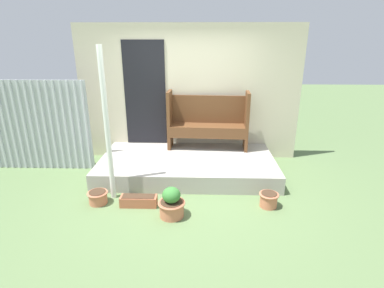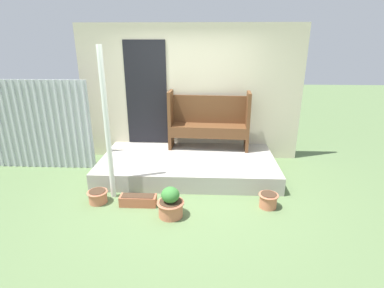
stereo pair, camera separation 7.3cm
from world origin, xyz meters
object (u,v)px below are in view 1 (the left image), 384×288
object	(u,v)px
bench	(208,119)
planter_box_rect	(139,201)
flower_pot_right	(269,199)
support_post	(107,127)
flower_pot_left	(98,197)
flower_pot_middle	(172,204)

from	to	relation	value
bench	planter_box_rect	distance (m)	2.15
bench	flower_pot_right	distance (m)	2.03
support_post	flower_pot_left	distance (m)	1.05
support_post	planter_box_rect	world-z (taller)	support_post
bench	flower_pot_middle	xyz separation A→B (m)	(-0.52, -1.97, -0.67)
flower_pot_left	flower_pot_right	size ratio (longest dim) A/B	1.06
planter_box_rect	bench	bearing A→B (deg)	58.97
flower_pot_right	planter_box_rect	world-z (taller)	flower_pot_right
bench	flower_pot_middle	size ratio (longest dim) A/B	3.52
bench	flower_pot_left	bearing A→B (deg)	-132.00
flower_pot_left	planter_box_rect	bearing A→B (deg)	-4.81
flower_pot_middle	planter_box_rect	size ratio (longest dim) A/B	0.81
support_post	planter_box_rect	bearing A→B (deg)	-28.47
flower_pot_left	planter_box_rect	xyz separation A→B (m)	(0.62, -0.05, -0.03)
flower_pot_middle	bench	bearing A→B (deg)	75.13
flower_pot_right	flower_pot_middle	bearing A→B (deg)	-168.10
bench	flower_pot_right	size ratio (longest dim) A/B	5.35
support_post	flower_pot_left	world-z (taller)	support_post
support_post	bench	world-z (taller)	support_post
support_post	bench	xyz separation A→B (m)	(1.48, 1.48, -0.26)
support_post	planter_box_rect	xyz separation A→B (m)	(0.44, -0.24, -1.05)
flower_pot_left	support_post	bearing A→B (deg)	46.56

